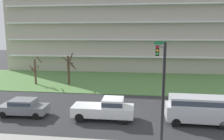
{
  "coord_description": "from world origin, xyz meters",
  "views": [
    {
      "loc": [
        2.89,
        -20.02,
        7.43
      ],
      "look_at": [
        -0.27,
        6.0,
        3.15
      ],
      "focal_mm": 34.6,
      "sensor_mm": 36.0,
      "label": 1
    }
  ],
  "objects_px": {
    "tree_far_left": "(35,71)",
    "sedan_gray_center_left": "(24,107)",
    "tree_left": "(69,68)",
    "traffic_signal_mast": "(161,73)",
    "pickup_white_near_left": "(106,108)",
    "van_silver_center_right": "(198,108)"
  },
  "relations": [
    {
      "from": "sedan_gray_center_left",
      "to": "van_silver_center_right",
      "type": "xyz_separation_m",
      "value": [
        15.48,
        0.0,
        0.52
      ]
    },
    {
      "from": "tree_left",
      "to": "tree_far_left",
      "type": "bearing_deg",
      "value": -174.69
    },
    {
      "from": "tree_far_left",
      "to": "tree_left",
      "type": "distance_m",
      "value": 5.09
    },
    {
      "from": "tree_left",
      "to": "traffic_signal_mast",
      "type": "distance_m",
      "value": 19.53
    },
    {
      "from": "tree_left",
      "to": "sedan_gray_center_left",
      "type": "relative_size",
      "value": 1.09
    },
    {
      "from": "sedan_gray_center_left",
      "to": "van_silver_center_right",
      "type": "relative_size",
      "value": 0.85
    },
    {
      "from": "tree_far_left",
      "to": "traffic_signal_mast",
      "type": "bearing_deg",
      "value": -41.61
    },
    {
      "from": "tree_far_left",
      "to": "sedan_gray_center_left",
      "type": "bearing_deg",
      "value": -68.56
    },
    {
      "from": "van_silver_center_right",
      "to": "traffic_signal_mast",
      "type": "xyz_separation_m",
      "value": [
        -3.42,
        -2.79,
        3.38
      ]
    },
    {
      "from": "sedan_gray_center_left",
      "to": "traffic_signal_mast",
      "type": "bearing_deg",
      "value": -14.32
    },
    {
      "from": "pickup_white_near_left",
      "to": "traffic_signal_mast",
      "type": "height_order",
      "value": "traffic_signal_mast"
    },
    {
      "from": "tree_far_left",
      "to": "sedan_gray_center_left",
      "type": "relative_size",
      "value": 0.98
    },
    {
      "from": "pickup_white_near_left",
      "to": "traffic_signal_mast",
      "type": "relative_size",
      "value": 0.77
    },
    {
      "from": "tree_left",
      "to": "pickup_white_near_left",
      "type": "xyz_separation_m",
      "value": [
        7.4,
        -12.63,
        -1.47
      ]
    },
    {
      "from": "tree_far_left",
      "to": "pickup_white_near_left",
      "type": "distance_m",
      "value": 17.44
    },
    {
      "from": "sedan_gray_center_left",
      "to": "van_silver_center_right",
      "type": "height_order",
      "value": "van_silver_center_right"
    },
    {
      "from": "sedan_gray_center_left",
      "to": "traffic_signal_mast",
      "type": "height_order",
      "value": "traffic_signal_mast"
    },
    {
      "from": "tree_far_left",
      "to": "pickup_white_near_left",
      "type": "relative_size",
      "value": 0.8
    },
    {
      "from": "tree_far_left",
      "to": "sedan_gray_center_left",
      "type": "distance_m",
      "value": 13.12
    },
    {
      "from": "van_silver_center_right",
      "to": "traffic_signal_mast",
      "type": "distance_m",
      "value": 5.56
    },
    {
      "from": "pickup_white_near_left",
      "to": "tree_left",
      "type": "bearing_deg",
      "value": 120.1
    },
    {
      "from": "pickup_white_near_left",
      "to": "traffic_signal_mast",
      "type": "distance_m",
      "value": 6.41
    }
  ]
}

